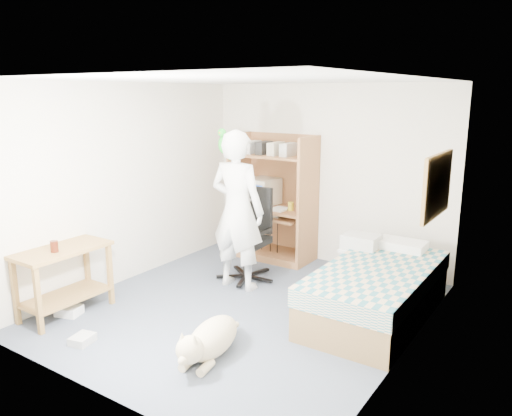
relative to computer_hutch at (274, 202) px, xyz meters
The scene contains 21 objects.
floor 2.05m from the computer_hutch, 68.06° to the right, with size 4.00×4.00×0.00m, color #474F61.
wall_back 0.86m from the computer_hutch, 20.54° to the left, with size 3.60×0.02×2.50m, color silver.
wall_right 3.07m from the computer_hutch, 34.80° to the right, with size 0.02×4.00×2.50m, color silver.
wall_left 2.10m from the computer_hutch, 122.33° to the right, with size 0.02×4.00×2.50m, color silver.
ceiling 2.52m from the computer_hutch, 68.06° to the right, with size 3.60×4.00×0.02m, color white.
computer_hutch is the anchor object (origin of this frame).
bed 2.35m from the computer_hutch, 29.29° to the right, with size 1.02×2.02×0.66m.
side_desk 3.08m from the computer_hutch, 106.14° to the right, with size 0.50×1.00×0.75m.
corkboard 2.69m from the computer_hutch, 18.72° to the right, with size 0.04×0.94×0.66m.
office_chair 1.03m from the computer_hutch, 78.21° to the right, with size 0.66×0.66×1.18m.
person 1.28m from the computer_hutch, 78.77° to the right, with size 0.71×0.47×1.95m, color white.
parrot 1.57m from the computer_hutch, 87.79° to the right, with size 0.14×0.25×0.40m.
dog 3.05m from the computer_hutch, 69.52° to the right, with size 0.46×1.07×0.40m.
printer_cart 1.73m from the computer_hutch, 18.95° to the right, with size 0.45×0.36×0.53m.
printer 1.67m from the computer_hutch, 18.95° to the right, with size 0.42×0.32×0.18m, color #B7B7B2.
crt_monitor 0.25m from the computer_hutch, behind, with size 0.45×0.47×0.38m.
keyboard 0.22m from the computer_hutch, 100.29° to the right, with size 0.45×0.16×0.03m, color beige.
pencil_cup 0.35m from the computer_hutch, 14.68° to the right, with size 0.08×0.08×0.12m, color yellow.
drink_glass 3.16m from the computer_hutch, 104.67° to the right, with size 0.08×0.08×0.12m, color #40160A.
floor_box_a 3.15m from the computer_hutch, 105.16° to the right, with size 0.25×0.20×0.10m, color white.
floor_box_b 3.37m from the computer_hutch, 92.54° to the right, with size 0.18×0.22×0.08m, color #B5B5B0.
Camera 1 is at (3.01, -4.28, 2.37)m, focal length 35.00 mm.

